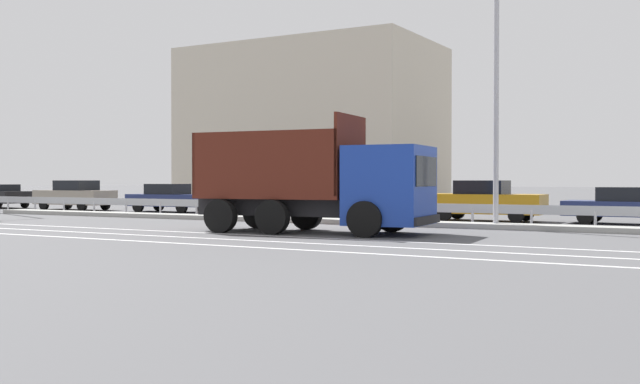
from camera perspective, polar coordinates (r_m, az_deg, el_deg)
ground_plane at (r=25.60m, az=-2.55°, el=-2.74°), size 320.00×320.00×0.00m
lane_strip_0 at (r=21.73m, az=-3.09°, el=-3.38°), size 65.05×0.16×0.01m
lane_strip_1 at (r=20.35m, az=-5.64°, el=-3.67°), size 65.05×0.16×0.01m
lane_strip_2 at (r=19.03m, az=-8.54°, el=-4.00°), size 65.05×0.16×0.01m
median_island at (r=28.14m, az=0.66°, el=-2.22°), size 35.78×1.10×0.18m
median_guardrail at (r=29.15m, az=1.79°, el=-1.17°), size 65.05×0.09×0.78m
dump_truck at (r=22.80m, az=1.67°, el=0.20°), size 7.61×3.36×3.61m
median_road_sign at (r=28.62m, az=-1.15°, el=0.10°), size 0.72×0.16×2.33m
street_lamp_1 at (r=25.77m, az=13.15°, el=7.45°), size 0.71×2.15×8.21m
parked_car_1 at (r=42.99m, az=-18.17°, el=-0.23°), size 4.79×1.86×1.61m
parked_car_2 at (r=38.96m, az=-11.41°, el=-0.44°), size 4.48×2.06×1.44m
parked_car_3 at (r=35.28m, az=-4.18°, el=-0.57°), size 3.96×1.94×1.39m
parked_car_4 at (r=32.63m, az=2.40°, el=-0.81°), size 4.13×1.97×1.27m
parked_car_5 at (r=30.54m, az=12.45°, el=-0.66°), size 4.62×1.95×1.62m
parked_car_6 at (r=29.70m, az=22.60°, el=-0.96°), size 4.80×1.94×1.37m
background_building_0 at (r=54.92m, az=-0.60°, el=5.08°), size 17.57×10.62×11.23m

